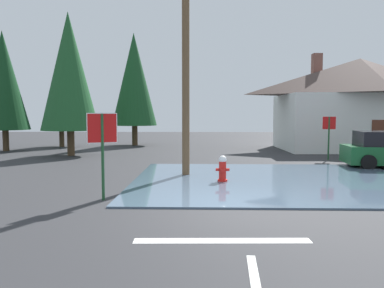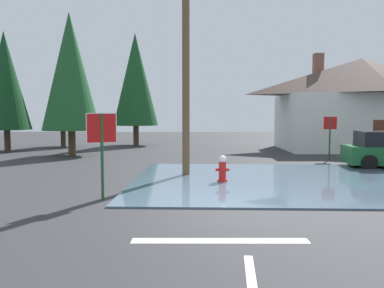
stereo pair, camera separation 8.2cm
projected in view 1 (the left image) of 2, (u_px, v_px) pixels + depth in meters
ground_plane at (231, 210)px, 9.49m from camera, size 80.00×80.00×0.10m
flood_puddle at (274, 180)px, 13.32m from camera, size 9.77×8.10×0.05m
lane_stop_bar at (222, 241)px, 7.04m from camera, size 3.29×0.41×0.01m
stop_sign_near at (102, 138)px, 10.25m from camera, size 0.75×0.35×2.37m
fire_hydrant at (223, 169)px, 12.95m from camera, size 0.47×0.40×0.93m
utility_pole at (186, 46)px, 14.09m from camera, size 1.60×0.28×9.33m
stop_sign_far at (329, 129)px, 19.35m from camera, size 0.67×0.15×2.22m
house at (359, 103)px, 24.82m from camera, size 10.88×6.67×6.39m
pine_tree_tall_left at (134, 80)px, 28.14m from camera, size 3.31×3.31×8.28m
pine_tree_mid_left at (69, 72)px, 21.10m from camera, size 3.18×3.18×7.95m
pine_tree_short_left at (60, 90)px, 26.88m from camera, size 2.73×2.73×6.82m
pine_tree_far_center at (4, 81)px, 23.79m from camera, size 3.00×3.00×7.51m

